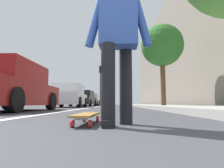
# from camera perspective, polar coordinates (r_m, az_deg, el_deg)

# --- Properties ---
(ground_plane) EXTENTS (80.00, 80.00, 0.00)m
(ground_plane) POSITION_cam_1_polar(r_m,az_deg,el_deg) (10.61, -0.22, -7.02)
(ground_plane) COLOR #38383D
(lane_stripe_white) EXTENTS (52.00, 0.16, 0.01)m
(lane_stripe_white) POSITION_cam_1_polar(r_m,az_deg,el_deg) (20.66, -2.73, -6.42)
(lane_stripe_white) COLOR silver
(lane_stripe_white) RESTS_ON ground
(sidewalk_curb) EXTENTS (52.00, 3.20, 0.14)m
(sidewalk_curb) POSITION_cam_1_polar(r_m,az_deg,el_deg) (18.84, 10.76, -6.17)
(sidewalk_curb) COLOR #9E9B93
(sidewalk_curb) RESTS_ON ground
(building_facade) EXTENTS (40.00, 1.20, 11.23)m
(building_facade) POSITION_cam_1_polar(r_m,az_deg,el_deg) (23.93, 15.59, 7.42)
(building_facade) COLOR gray
(building_facade) RESTS_ON ground
(skateboard) EXTENTS (0.84, 0.21, 0.11)m
(skateboard) POSITION_cam_1_polar(r_m,az_deg,el_deg) (2.19, -7.39, -9.13)
(skateboard) COLOR red
(skateboard) RESTS_ON ground
(skater_person) EXTENTS (0.46, 0.72, 1.64)m
(skater_person) POSITION_cam_1_polar(r_m,az_deg,el_deg) (2.14, 1.73, 13.75)
(skater_person) COLOR black
(skater_person) RESTS_ON ground
(parked_car_near) EXTENTS (4.12, 1.87, 1.48)m
(parked_car_near) POSITION_cam_1_polar(r_m,az_deg,el_deg) (6.78, -27.44, -1.06)
(parked_car_near) COLOR maroon
(parked_car_near) RESTS_ON ground
(parked_car_mid) EXTENTS (4.13, 2.03, 1.49)m
(parked_car_mid) POSITION_cam_1_polar(r_m,az_deg,el_deg) (13.28, -12.35, -3.54)
(parked_car_mid) COLOR silver
(parked_car_mid) RESTS_ON ground
(parked_car_far) EXTENTS (4.64, 2.11, 1.47)m
(parked_car_far) POSITION_cam_1_polar(r_m,az_deg,el_deg) (19.20, -8.29, -4.32)
(parked_car_far) COLOR black
(parked_car_far) RESTS_ON ground
(parked_car_end) EXTENTS (4.57, 2.01, 1.50)m
(parked_car_end) POSITION_cam_1_polar(r_m,az_deg,el_deg) (25.64, -6.10, -4.66)
(parked_car_end) COLOR tan
(parked_car_end) RESTS_ON ground
(traffic_light) EXTENTS (0.33, 0.28, 4.57)m
(traffic_light) POSITION_cam_1_polar(r_m,az_deg,el_deg) (22.42, -3.41, 1.67)
(traffic_light) COLOR #2D2D2D
(traffic_light) RESTS_ON ground
(street_tree_mid) EXTENTS (2.40, 2.40, 4.77)m
(street_tree_mid) POSITION_cam_1_polar(r_m,az_deg,el_deg) (11.75, 14.42, 10.74)
(street_tree_mid) COLOR brown
(street_tree_mid) RESTS_ON ground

